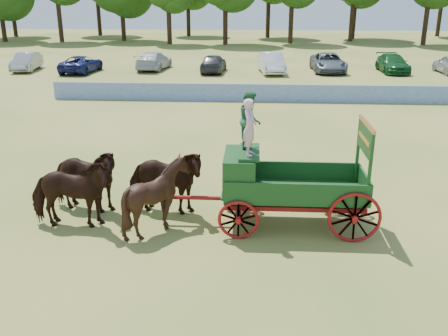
% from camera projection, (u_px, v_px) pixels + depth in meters
% --- Properties ---
extents(ground, '(160.00, 160.00, 0.00)m').
position_uv_depth(ground, '(316.00, 244.00, 12.99)').
color(ground, '#AA914C').
rests_on(ground, ground).
extents(horse_lead_left, '(2.41, 1.16, 2.01)m').
position_uv_depth(horse_lead_left, '(70.00, 194.00, 13.58)').
color(horse_lead_left, black).
rests_on(horse_lead_left, ground).
extents(horse_lead_right, '(2.55, 1.54, 2.01)m').
position_uv_depth(horse_lead_right, '(84.00, 180.00, 14.61)').
color(horse_lead_right, black).
rests_on(horse_lead_right, ground).
extents(horse_wheel_left, '(1.99, 1.82, 2.01)m').
position_uv_depth(horse_wheel_left, '(157.00, 196.00, 13.43)').
color(horse_wheel_left, black).
rests_on(horse_wheel_left, ground).
extents(horse_wheel_right, '(2.50, 1.38, 2.01)m').
position_uv_depth(horse_wheel_right, '(165.00, 182.00, 14.47)').
color(horse_wheel_right, black).
rests_on(horse_wheel_right, ground).
extents(farm_dray, '(6.00, 2.00, 3.70)m').
position_uv_depth(farm_dray, '(268.00, 170.00, 13.60)').
color(farm_dray, maroon).
rests_on(farm_dray, ground).
extents(sponsor_banner, '(26.00, 0.08, 1.05)m').
position_uv_depth(sponsor_banner, '(266.00, 93.00, 29.83)').
color(sponsor_banner, navy).
rests_on(sponsor_banner, ground).
extents(parked_cars, '(57.19, 7.42, 1.63)m').
position_uv_depth(parked_cars, '(321.00, 64.00, 40.61)').
color(parked_cars, silver).
rests_on(parked_cars, ground).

